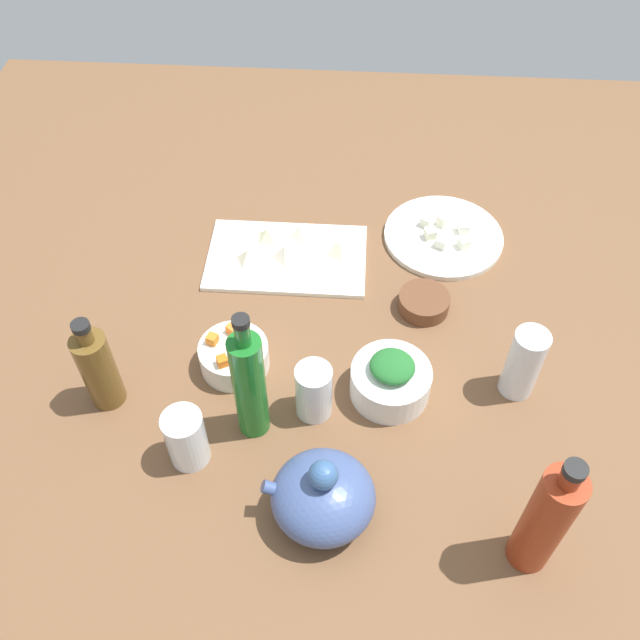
{
  "coord_description": "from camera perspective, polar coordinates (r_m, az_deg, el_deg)",
  "views": [
    {
      "loc": [
        -5.41,
        82.3,
        106.62
      ],
      "look_at": [
        0.0,
        0.0,
        8.0
      ],
      "focal_mm": 38.96,
      "sensor_mm": 36.0,
      "label": 1
    }
  ],
  "objects": [
    {
      "name": "dumpling_0",
      "position": [
        1.45,
        -2.9,
        5.65
      ],
      "size": [
        4.76,
        5.09,
        3.03
      ],
      "primitive_type": "pyramid",
      "rotation": [
        0.0,
        0.0,
        1.65
      ],
      "color": "beige",
      "rests_on": "cutting_board"
    },
    {
      "name": "tofu_cube_0",
      "position": [
        1.53,
        11.7,
        7.44
      ],
      "size": [
        2.55,
        2.55,
        2.2
      ],
      "primitive_type": "cube",
      "rotation": [
        0.0,
        0.0,
        0.18
      ],
      "color": "white",
      "rests_on": "plate_tofu"
    },
    {
      "name": "bottle_2",
      "position": [
        1.05,
        18.04,
        -15.35
      ],
      "size": [
        6.17,
        6.17,
        27.29
      ],
      "color": "#963116",
      "rests_on": "tabletop"
    },
    {
      "name": "drinking_glass_0",
      "position": [
        1.25,
        16.38,
        -3.42
      ],
      "size": [
        6.09,
        6.09,
        14.72
      ],
      "primitive_type": "cylinder",
      "color": "white",
      "rests_on": "tabletop"
    },
    {
      "name": "teapot",
      "position": [
        1.09,
        0.24,
        -14.26
      ],
      "size": [
        17.6,
        15.86,
        14.62
      ],
      "color": "#415588",
      "rests_on": "tabletop"
    },
    {
      "name": "carrot_cube_0",
      "position": [
        1.26,
        -8.84,
        -1.56
      ],
      "size": [
        2.29,
        2.29,
        1.8
      ],
      "primitive_type": "cube",
      "rotation": [
        0.0,
        0.0,
        2.81
      ],
      "color": "orange",
      "rests_on": "bowl_carrots"
    },
    {
      "name": "bowl_carrots",
      "position": [
        1.27,
        -7.06,
        -2.97
      ],
      "size": [
        12.62,
        12.62,
        5.35
      ],
      "primitive_type": "cylinder",
      "color": "white",
      "rests_on": "tabletop"
    },
    {
      "name": "drinking_glass_1",
      "position": [
        1.18,
        -0.73,
        -5.86
      ],
      "size": [
        6.39,
        6.39,
        11.24
      ],
      "primitive_type": "cylinder",
      "color": "white",
      "rests_on": "tabletop"
    },
    {
      "name": "dumpling_4",
      "position": [
        1.49,
        -4.36,
        7.02
      ],
      "size": [
        5.28,
        5.23,
        2.77
      ],
      "primitive_type": "pyramid",
      "rotation": [
        0.0,
        0.0,
        2.41
      ],
      "color": "beige",
      "rests_on": "cutting_board"
    },
    {
      "name": "chopped_greens_mound",
      "position": [
        1.19,
        5.97,
        -3.79
      ],
      "size": [
        9.6,
        9.44,
        2.91
      ],
      "primitive_type": "ellipsoid",
      "rotation": [
        0.0,
        0.0,
        2.88
      ],
      "color": "#23682A",
      "rests_on": "bowl_greens"
    },
    {
      "name": "bottle_1",
      "position": [
        1.12,
        -5.83,
        -5.28
      ],
      "size": [
        5.41,
        5.41,
        28.43
      ],
      "color": "#1C6D24",
      "rests_on": "tabletop"
    },
    {
      "name": "tabletop",
      "position": [
        1.34,
        -0.0,
        -1.79
      ],
      "size": [
        190.0,
        190.0,
        3.0
      ],
      "primitive_type": "cube",
      "color": "brown",
      "rests_on": "ground"
    },
    {
      "name": "cutting_board",
      "position": [
        1.46,
        -2.75,
        5.14
      ],
      "size": [
        33.06,
        20.5,
        1.0
      ],
      "primitive_type": "cube",
      "rotation": [
        0.0,
        0.0,
        -0.0
      ],
      "color": "white",
      "rests_on": "tabletop"
    },
    {
      "name": "dumpling_1",
      "position": [
        1.45,
        1.56,
        5.96
      ],
      "size": [
        5.41,
        5.39,
        3.17
      ],
      "primitive_type": "pyramid",
      "rotation": [
        0.0,
        0.0,
        0.4
      ],
      "color": "beige",
      "rests_on": "cutting_board"
    },
    {
      "name": "drinking_glass_2",
      "position": [
        1.15,
        -10.94,
        -9.51
      ],
      "size": [
        6.69,
        6.69,
        11.3
      ],
      "primitive_type": "cylinder",
      "color": "white",
      "rests_on": "tabletop"
    },
    {
      "name": "tofu_cube_5",
      "position": [
        1.5,
        11.73,
        6.22
      ],
      "size": [
        2.87,
        2.87,
        2.2
      ],
      "primitive_type": "cube",
      "rotation": [
        0.0,
        0.0,
        1.96
      ],
      "color": "white",
      "rests_on": "plate_tofu"
    },
    {
      "name": "dumpling_3",
      "position": [
        1.44,
        -5.95,
        5.29
      ],
      "size": [
        5.2,
        5.2,
        2.8
      ],
      "primitive_type": "pyramid",
      "rotation": [
        0.0,
        0.0,
        2.8
      ],
      "color": "beige",
      "rests_on": "cutting_board"
    },
    {
      "name": "carrot_cube_1",
      "position": [
        1.24,
        -6.82,
        -2.31
      ],
      "size": [
        1.87,
        1.87,
        1.8
      ],
      "primitive_type": "cube",
      "rotation": [
        0.0,
        0.0,
        0.04
      ],
      "color": "orange",
      "rests_on": "bowl_carrots"
    },
    {
      "name": "dumpling_2",
      "position": [
        1.49,
        -1.64,
        7.21
      ],
      "size": [
        4.69,
        4.87,
        2.62
      ],
      "primitive_type": "pyramid",
      "rotation": [
        0.0,
        0.0,
        1.77
      ],
      "color": "beige",
      "rests_on": "cutting_board"
    },
    {
      "name": "carrot_cube_3",
      "position": [
        1.27,
        -7.2,
        -0.73
      ],
      "size": [
        2.51,
        2.51,
        1.8
      ],
      "primitive_type": "cube",
      "rotation": [
        0.0,
        0.0,
        2.53
      ],
      "color": "orange",
      "rests_on": "bowl_carrots"
    },
    {
      "name": "plate_tofu",
      "position": [
        1.53,
        10.09,
        6.78
      ],
      "size": [
        25.51,
        25.51,
        1.2
      ],
      "primitive_type": "cylinder",
      "color": "white",
      "rests_on": "tabletop"
    },
    {
      "name": "carrot_cube_4",
      "position": [
        1.23,
        -5.5,
        -2.43
      ],
      "size": [
        2.48,
        2.48,
        1.8
      ],
      "primitive_type": "cube",
      "rotation": [
        0.0,
        0.0,
        2.58
      ],
      "color": "orange",
      "rests_on": "bowl_carrots"
    },
    {
      "name": "tofu_cube_4",
      "position": [
        1.53,
        8.76,
        8.01
      ],
      "size": [
        3.07,
        3.07,
        2.2
      ],
      "primitive_type": "cube",
      "rotation": [
        0.0,
        0.0,
        2.51
      ],
      "color": "silver",
      "rests_on": "plate_tofu"
    },
    {
      "name": "tofu_cube_2",
      "position": [
        1.49,
        9.99,
        6.27
      ],
      "size": [
        2.99,
        2.99,
        2.2
      ],
      "primitive_type": "cube",
      "rotation": [
        0.0,
        0.0,
        1.07
      ],
      "color": "white",
      "rests_on": "plate_tofu"
    },
    {
      "name": "tofu_cube_3",
      "position": [
        1.54,
        10.09,
        8.05
      ],
      "size": [
        3.11,
        3.11,
        2.2
      ],
      "primitive_type": "cube",
      "rotation": [
        0.0,
        0.0,
        0.77
      ],
      "color": "silver",
      "rests_on": "plate_tofu"
    },
    {
      "name": "carrot_cube_2",
      "position": [
        1.22,
        -8.02,
        -3.36
      ],
      "size": [
        2.43,
        2.43,
        1.8
      ],
      "primitive_type": "cube",
      "rotation": [
        0.0,
        0.0,
        0.48
      ],
      "color": "orange",
      "rests_on": "bowl_carrots"
    },
    {
      "name": "bottle_0",
      "position": [
        1.23,
        -17.77,
        -3.81
      ],
      "size": [
        6.0,
        6.0,
        20.43
      ],
      "color": "brown",
      "rests_on": "tabletop"
    },
    {
      "name": "tofu_cube_1",
      "position": [
        1.5,
        9.04,
        7.02
      ],
      "size": [
        2.8,
        2.8,
        2.2
      ],
      "primitive_type": "cube",
      "rotation": [
        0.0,
        0.0,
        1.9
      ],
      "color": "white",
      "rests_on": "plate_tofu"
    },
    {
      "name": "bowl_greens",
      "position": [
        1.23,
        5.79,
        -5.07
      ],
      "size": [
        14.15,
        14.15,
        6.35
      ],
      "primitive_type": "cylinder",
      "color": "white",
      "rests_on": "tabletop"
    },
    {
      "name": "bowl_small_side",
      "position": [
        1.37,
        8.52,
        1.43
      ],
      "size": [
        9.98,
        9.98,
        3.42
      ],
      "primitive_type": "cylinder",
      "color": "brown",
      "rests_on": "tabletop"
    }
  ]
}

